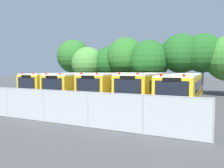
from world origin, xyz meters
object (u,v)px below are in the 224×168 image
Objects in this scene: school_bus_0 at (60,84)px; school_bus_1 at (84,85)px; tree_3 at (126,57)px; tree_5 at (182,53)px; tree_0 at (73,57)px; tree_6 at (203,53)px; tree_4 at (148,61)px; tree_1 at (88,63)px; school_bus_3 at (146,87)px; school_bus_4 at (183,88)px; tree_2 at (111,63)px; school_bus_2 at (115,85)px; traffic_cone at (18,107)px.

school_bus_1 reaches higher than school_bus_0.
tree_3 is 7.18m from tree_5.
tree_0 reaches higher than school_bus_0.
tree_4 is at bearing -175.09° from tree_6.
tree_1 is at bearing -175.38° from tree_3.
school_bus_3 is 10.14m from tree_6.
tree_2 is at bearing -38.78° from school_bus_4.
tree_0 is at bearing 161.67° from tree_1.
school_bus_0 is 1.00× the size of school_bus_3.
school_bus_1 is (3.25, -0.30, 0.01)m from school_bus_0.
tree_0 is 1.05× the size of tree_6.
tree_0 is 9.00m from tree_3.
school_bus_2 is at bearing -179.07° from school_bus_0.
tree_1 is (3.47, -1.15, -0.96)m from tree_0.
tree_0 is (-7.70, 9.21, 3.49)m from school_bus_1.
tree_3 is 12.19× the size of traffic_cone.
tree_5 is at bearing -179.87° from tree_6.
tree_0 is at bearing 178.85° from tree_2.
tree_6 is (6.34, 0.54, 0.82)m from tree_4.
tree_3 is (-5.20, 8.39, 3.22)m from school_bus_3.
school_bus_4 is 1.58× the size of tree_5.
traffic_cone is (-9.34, -16.05, -4.64)m from tree_5.
tree_5 is at bearing -135.17° from school_bus_1.
school_bus_4 is 1.86× the size of tree_1.
tree_1 is (-0.98, 7.75, 2.53)m from school_bus_0.
school_bus_2 is 1.41× the size of tree_3.
traffic_cone is (-10.55, -7.73, -1.15)m from school_bus_4.
tree_0 is 1.12× the size of tree_4.
tree_1 is 0.99× the size of tree_2.
school_bus_2 is 6.34m from school_bus_4.
school_bus_4 is 9.11m from tree_5.
school_bus_3 is at bearing -58.20° from tree_3.
school_bus_0 is 16.67m from tree_6.
school_bus_4 is 14.13m from tree_2.
tree_0 is 1.22× the size of tree_1.
tree_2 is 0.86× the size of tree_5.
traffic_cone is at bearing 45.85° from school_bus_3.
tree_2 is 0.87× the size of tree_3.
tree_1 reaches higher than traffic_cone.
school_bus_4 is 12.18m from tree_3.
tree_0 reaches higher than school_bus_2.
tree_3 reaches higher than tree_2.
tree_1 is 3.26m from tree_2.
school_bus_0 is at bearing -149.35° from tree_6.
school_bus_2 is 1.36× the size of tree_0.
tree_3 is at bearing -179.15° from tree_5.
tree_2 is 16.90m from traffic_cone.
tree_5 is at bearing -143.76° from school_bus_0.
school_bus_1 is at bearing -141.37° from tree_6.
school_bus_3 is at bearing -103.08° from tree_5.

